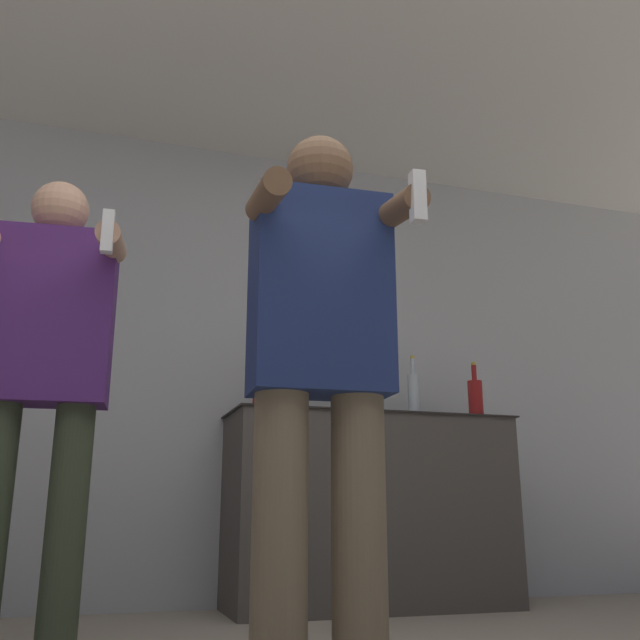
% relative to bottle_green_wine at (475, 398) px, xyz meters
% --- Properties ---
extents(wall_back, '(7.00, 0.06, 2.55)m').
position_rel_bottle_green_wine_xyz_m(wall_back, '(-1.50, 0.37, 0.19)').
color(wall_back, '#B2B7BC').
rests_on(wall_back, ground_plane).
extents(counter, '(1.50, 0.56, 0.97)m').
position_rel_bottle_green_wine_xyz_m(counter, '(-0.61, 0.07, -0.60)').
color(counter, '#47423D').
rests_on(counter, ground_plane).
extents(bottle_green_wine, '(0.08, 0.08, 0.33)m').
position_rel_bottle_green_wine_xyz_m(bottle_green_wine, '(0.00, 0.00, 0.00)').
color(bottle_green_wine, maroon).
rests_on(bottle_green_wine, counter).
extents(bottle_dark_rum, '(0.06, 0.06, 0.29)m').
position_rel_bottle_green_wine_xyz_m(bottle_dark_rum, '(-1.09, 0.00, -0.01)').
color(bottle_dark_rum, black).
rests_on(bottle_dark_rum, counter).
extents(bottle_tall_gin, '(0.09, 0.09, 0.31)m').
position_rel_bottle_green_wine_xyz_m(bottle_tall_gin, '(-0.80, -0.00, -0.00)').
color(bottle_tall_gin, '#194723').
rests_on(bottle_tall_gin, counter).
extents(bottle_short_whiskey, '(0.06, 0.06, 0.34)m').
position_rel_bottle_green_wine_xyz_m(bottle_short_whiskey, '(-0.38, -0.00, 0.01)').
color(bottle_short_whiskey, silver).
rests_on(bottle_short_whiskey, counter).
extents(bottle_brown_liquor, '(0.07, 0.07, 0.31)m').
position_rel_bottle_green_wine_xyz_m(bottle_brown_liquor, '(-1.23, -0.00, 0.00)').
color(bottle_brown_liquor, maroon).
rests_on(bottle_brown_liquor, counter).
extents(person_woman_foreground, '(0.46, 0.44, 1.56)m').
position_rel_bottle_green_wine_xyz_m(person_woman_foreground, '(-1.42, -1.64, -0.23)').
color(person_woman_foreground, '#75664C').
rests_on(person_woman_foreground, ground_plane).
extents(person_man_side, '(0.52, 0.52, 1.64)m').
position_rel_bottle_green_wine_xyz_m(person_man_side, '(-2.19, -0.92, -0.12)').
color(person_man_side, '#38422D').
rests_on(person_man_side, ground_plane).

